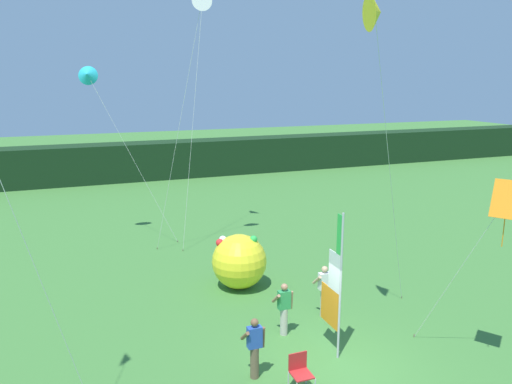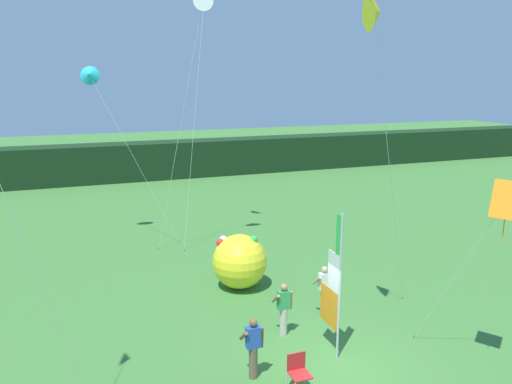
{
  "view_description": "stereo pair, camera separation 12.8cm",
  "coord_description": "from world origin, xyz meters",
  "px_view_note": "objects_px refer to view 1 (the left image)",
  "views": [
    {
      "loc": [
        -6.25,
        -10.31,
        7.37
      ],
      "look_at": [
        -0.94,
        3.72,
        3.93
      ],
      "focal_mm": 35.19,
      "sensor_mm": 36.0,
      "label": 1
    },
    {
      "loc": [
        -6.13,
        -10.35,
        7.37
      ],
      "look_at": [
        -0.94,
        3.72,
        3.93
      ],
      "focal_mm": 35.19,
      "sensor_mm": 36.0,
      "label": 2
    }
  ],
  "objects_px": {
    "kite_orange_diamond_2": "(503,206)",
    "folding_chair": "(300,370)",
    "person_mid_field": "(284,308)",
    "kite_cyan_delta_3": "(88,75)",
    "inflatable_balloon": "(239,261)",
    "kite_yellow_delta_1": "(375,14)",
    "person_far_left": "(324,290)",
    "banner_flag": "(335,286)",
    "person_near_banner": "(254,347)",
    "kite_white_delta_0": "(201,3)"
  },
  "relations": [
    {
      "from": "banner_flag",
      "to": "kite_cyan_delta_3",
      "type": "xyz_separation_m",
      "value": [
        -5.33,
        12.06,
        5.52
      ]
    },
    {
      "from": "person_far_left",
      "to": "person_mid_field",
      "type": "bearing_deg",
      "value": -159.47
    },
    {
      "from": "person_near_banner",
      "to": "kite_orange_diamond_2",
      "type": "distance_m",
      "value": 6.88
    },
    {
      "from": "person_mid_field",
      "to": "kite_orange_diamond_2",
      "type": "bearing_deg",
      "value": -41.9
    },
    {
      "from": "kite_cyan_delta_3",
      "to": "inflatable_balloon",
      "type": "bearing_deg",
      "value": -58.15
    },
    {
      "from": "inflatable_balloon",
      "to": "kite_cyan_delta_3",
      "type": "xyz_separation_m",
      "value": [
        -4.36,
        7.01,
        6.47
      ]
    },
    {
      "from": "person_far_left",
      "to": "kite_yellow_delta_1",
      "type": "relative_size",
      "value": 0.18
    },
    {
      "from": "kite_yellow_delta_1",
      "to": "person_far_left",
      "type": "bearing_deg",
      "value": 98.73
    },
    {
      "from": "person_mid_field",
      "to": "kite_orange_diamond_2",
      "type": "relative_size",
      "value": 0.32
    },
    {
      "from": "kite_white_delta_0",
      "to": "kite_yellow_delta_1",
      "type": "relative_size",
      "value": 1.14
    },
    {
      "from": "person_mid_field",
      "to": "kite_orange_diamond_2",
      "type": "distance_m",
      "value": 6.47
    },
    {
      "from": "person_near_banner",
      "to": "kite_yellow_delta_1",
      "type": "xyz_separation_m",
      "value": [
        3.46,
        0.67,
        8.05
      ]
    },
    {
      "from": "kite_white_delta_0",
      "to": "kite_cyan_delta_3",
      "type": "bearing_deg",
      "value": 147.56
    },
    {
      "from": "person_near_banner",
      "to": "kite_cyan_delta_3",
      "type": "height_order",
      "value": "kite_cyan_delta_3"
    },
    {
      "from": "banner_flag",
      "to": "folding_chair",
      "type": "xyz_separation_m",
      "value": [
        -1.56,
        -1.18,
        -1.42
      ]
    },
    {
      "from": "person_near_banner",
      "to": "inflatable_balloon",
      "type": "bearing_deg",
      "value": 75.02
    },
    {
      "from": "banner_flag",
      "to": "person_near_banner",
      "type": "xyz_separation_m",
      "value": [
        -2.42,
        -0.35,
        -1.08
      ]
    },
    {
      "from": "person_mid_field",
      "to": "inflatable_balloon",
      "type": "height_order",
      "value": "inflatable_balloon"
    },
    {
      "from": "kite_orange_diamond_2",
      "to": "folding_chair",
      "type": "bearing_deg",
      "value": 167.4
    },
    {
      "from": "person_far_left",
      "to": "kite_white_delta_0",
      "type": "relative_size",
      "value": 0.16
    },
    {
      "from": "banner_flag",
      "to": "person_far_left",
      "type": "distance_m",
      "value": 2.37
    },
    {
      "from": "banner_flag",
      "to": "kite_white_delta_0",
      "type": "distance_m",
      "value": 12.51
    },
    {
      "from": "person_mid_field",
      "to": "person_far_left",
      "type": "relative_size",
      "value": 0.95
    },
    {
      "from": "kite_yellow_delta_1",
      "to": "kite_orange_diamond_2",
      "type": "bearing_deg",
      "value": -50.16
    },
    {
      "from": "kite_orange_diamond_2",
      "to": "person_near_banner",
      "type": "bearing_deg",
      "value": 161.37
    },
    {
      "from": "person_far_left",
      "to": "folding_chair",
      "type": "distance_m",
      "value": 3.96
    },
    {
      "from": "banner_flag",
      "to": "kite_yellow_delta_1",
      "type": "height_order",
      "value": "kite_yellow_delta_1"
    },
    {
      "from": "inflatable_balloon",
      "to": "banner_flag",
      "type": "bearing_deg",
      "value": -79.14
    },
    {
      "from": "person_near_banner",
      "to": "kite_cyan_delta_3",
      "type": "distance_m",
      "value": 14.36
    },
    {
      "from": "person_far_left",
      "to": "kite_orange_diamond_2",
      "type": "xyz_separation_m",
      "value": [
        2.39,
        -4.22,
        3.52
      ]
    },
    {
      "from": "kite_cyan_delta_3",
      "to": "person_near_banner",
      "type": "bearing_deg",
      "value": -76.82
    },
    {
      "from": "kite_yellow_delta_1",
      "to": "kite_cyan_delta_3",
      "type": "relative_size",
      "value": 1.19
    },
    {
      "from": "person_mid_field",
      "to": "folding_chair",
      "type": "relative_size",
      "value": 1.79
    },
    {
      "from": "person_far_left",
      "to": "kite_white_delta_0",
      "type": "xyz_separation_m",
      "value": [
        -1.79,
        7.34,
        9.32
      ]
    },
    {
      "from": "folding_chair",
      "to": "kite_white_delta_0",
      "type": "bearing_deg",
      "value": 87.02
    },
    {
      "from": "kite_white_delta_0",
      "to": "inflatable_balloon",
      "type": "bearing_deg",
      "value": -89.45
    },
    {
      "from": "kite_white_delta_0",
      "to": "kite_orange_diamond_2",
      "type": "relative_size",
      "value": 2.13
    },
    {
      "from": "banner_flag",
      "to": "inflatable_balloon",
      "type": "bearing_deg",
      "value": 100.86
    },
    {
      "from": "person_far_left",
      "to": "folding_chair",
      "type": "relative_size",
      "value": 1.88
    },
    {
      "from": "banner_flag",
      "to": "kite_yellow_delta_1",
      "type": "relative_size",
      "value": 0.43
    },
    {
      "from": "person_mid_field",
      "to": "inflatable_balloon",
      "type": "xyz_separation_m",
      "value": [
        -0.12,
        3.68,
        0.14
      ]
    },
    {
      "from": "person_near_banner",
      "to": "person_far_left",
      "type": "xyz_separation_m",
      "value": [
        3.2,
        2.34,
        0.04
      ]
    },
    {
      "from": "kite_white_delta_0",
      "to": "kite_cyan_delta_3",
      "type": "height_order",
      "value": "kite_white_delta_0"
    },
    {
      "from": "person_mid_field",
      "to": "kite_cyan_delta_3",
      "type": "xyz_separation_m",
      "value": [
        -4.47,
        10.69,
        6.61
      ]
    },
    {
      "from": "person_near_banner",
      "to": "inflatable_balloon",
      "type": "xyz_separation_m",
      "value": [
        1.45,
        5.41,
        0.13
      ]
    },
    {
      "from": "inflatable_balloon",
      "to": "kite_orange_diamond_2",
      "type": "distance_m",
      "value": 9.06
    },
    {
      "from": "banner_flag",
      "to": "person_near_banner",
      "type": "height_order",
      "value": "banner_flag"
    },
    {
      "from": "banner_flag",
      "to": "person_near_banner",
      "type": "relative_size",
      "value": 2.51
    },
    {
      "from": "kite_yellow_delta_1",
      "to": "kite_orange_diamond_2",
      "type": "relative_size",
      "value": 1.87
    },
    {
      "from": "inflatable_balloon",
      "to": "kite_white_delta_0",
      "type": "height_order",
      "value": "kite_white_delta_0"
    }
  ]
}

